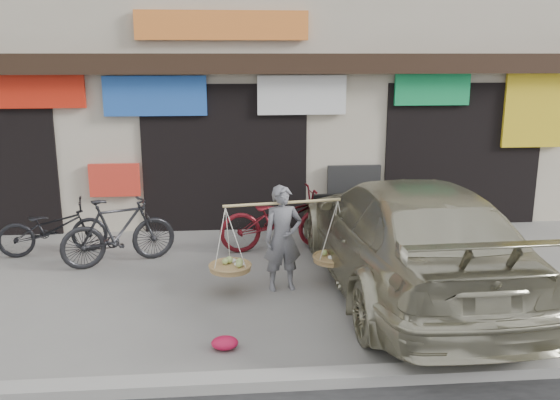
{
  "coord_description": "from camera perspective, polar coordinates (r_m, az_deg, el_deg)",
  "views": [
    {
      "loc": [
        0.07,
        -7.28,
        3.22
      ],
      "look_at": [
        0.79,
        0.9,
        1.19
      ],
      "focal_mm": 38.0,
      "sensor_mm": 36.0,
      "label": 1
    }
  ],
  "objects": [
    {
      "name": "street_vendor",
      "position": [
        8.21,
        0.27,
        -4.15
      ],
      "size": [
        2.02,
        0.79,
        1.48
      ],
      "rotation": [
        0.0,
        0.0,
        0.15
      ],
      "color": "slate",
      "rests_on": "ground"
    },
    {
      "name": "suv",
      "position": [
        8.38,
        11.97,
        -3.3
      ],
      "size": [
        2.39,
        5.5,
        1.57
      ],
      "rotation": [
        0.0,
        0.0,
        3.18
      ],
      "color": "#B2AE90",
      "rests_on": "ground"
    },
    {
      "name": "bike_0",
      "position": [
        10.39,
        -21.03,
        -2.52
      ],
      "size": [
        1.8,
        0.95,
        0.9
      ],
      "primitive_type": "imported",
      "rotation": [
        0.0,
        0.0,
        1.78
      ],
      "color": "black",
      "rests_on": "ground"
    },
    {
      "name": "red_bag",
      "position": [
        6.85,
        -5.34,
        -13.54
      ],
      "size": [
        0.31,
        0.25,
        0.14
      ],
      "primitive_type": "ellipsoid",
      "color": "red",
      "rests_on": "ground"
    },
    {
      "name": "ground",
      "position": [
        7.96,
        -5.15,
        -10.03
      ],
      "size": [
        70.0,
        70.0,
        0.0
      ],
      "primitive_type": "plane",
      "color": "gray",
      "rests_on": "ground"
    },
    {
      "name": "kerb",
      "position": [
        6.15,
        -5.16,
        -17.08
      ],
      "size": [
        70.0,
        0.25,
        0.12
      ],
      "primitive_type": "cube",
      "color": "gray",
      "rests_on": "ground"
    },
    {
      "name": "bike_1",
      "position": [
        9.56,
        -15.28,
        -2.93
      ],
      "size": [
        1.84,
        1.13,
        1.07
      ],
      "primitive_type": "imported",
      "rotation": [
        0.0,
        0.0,
        1.95
      ],
      "color": "black",
      "rests_on": "ground"
    },
    {
      "name": "shophouse_block",
      "position": [
        13.69,
        -5.48,
        14.79
      ],
      "size": [
        14.0,
        6.32,
        7.0
      ],
      "color": "#BFB39B",
      "rests_on": "ground"
    },
    {
      "name": "bike_2",
      "position": [
        9.9,
        -0.06,
        -1.87
      ],
      "size": [
        2.09,
        0.96,
        1.06
      ],
      "primitive_type": "imported",
      "rotation": [
        0.0,
        0.0,
        1.7
      ],
      "color": "#520E13",
      "rests_on": "ground"
    }
  ]
}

